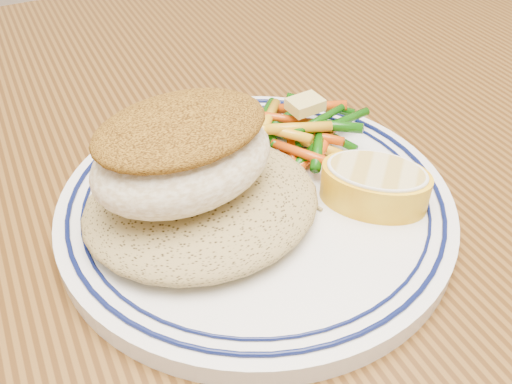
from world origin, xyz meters
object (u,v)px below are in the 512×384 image
object	(u,v)px
dining_table	(266,296)
vegetable_pile	(300,132)
lemon_wedge	(375,184)
fish_fillet	(182,152)
rice_pilaf	(202,200)
plate	(256,204)

from	to	relation	value
dining_table	vegetable_pile	bearing A→B (deg)	38.08
lemon_wedge	fish_fillet	bearing A→B (deg)	160.88
dining_table	rice_pilaf	distance (m)	0.14
dining_table	fish_fillet	world-z (taller)	fish_fillet
plate	fish_fillet	xyz separation A→B (m)	(-0.05, 0.00, 0.06)
vegetable_pile	lemon_wedge	size ratio (longest dim) A/B	1.10
rice_pilaf	dining_table	bearing A→B (deg)	6.58
plate	vegetable_pile	distance (m)	0.07
dining_table	fish_fillet	xyz separation A→B (m)	(-0.06, -0.00, 0.16)
rice_pilaf	lemon_wedge	xyz separation A→B (m)	(0.11, -0.04, 0.00)
dining_table	lemon_wedge	size ratio (longest dim) A/B	16.48
dining_table	fish_fillet	distance (m)	0.17
dining_table	vegetable_pile	size ratio (longest dim) A/B	15.03
fish_fillet	lemon_wedge	xyz separation A→B (m)	(0.11, -0.04, -0.04)
dining_table	plate	distance (m)	0.11
dining_table	plate	world-z (taller)	plate
rice_pilaf	fish_fillet	bearing A→B (deg)	155.21
plate	dining_table	bearing A→B (deg)	20.96
rice_pilaf	lemon_wedge	bearing A→B (deg)	-18.66
fish_fillet	lemon_wedge	bearing A→B (deg)	-19.12
plate	vegetable_pile	world-z (taller)	vegetable_pile
fish_fillet	vegetable_pile	xyz separation A→B (m)	(0.10, 0.04, -0.04)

